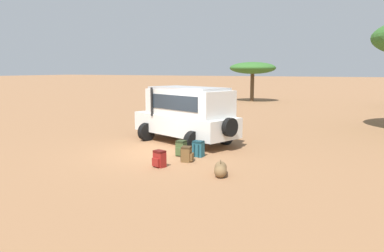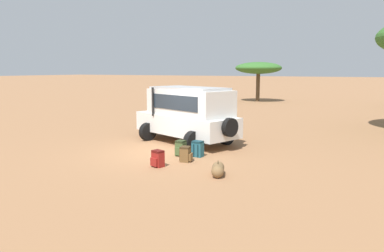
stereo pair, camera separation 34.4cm
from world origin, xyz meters
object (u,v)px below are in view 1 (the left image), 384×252
Objects in this scene: backpack_beside_front_wheel at (187,154)px; acacia_tree_far_left at (253,68)px; safari_vehicle at (187,113)px; duffel_bag_low_black_case at (221,169)px; backpack_near_rear_wheel at (198,149)px; backpack_outermost at (181,148)px; backpack_cluster_center at (159,159)px.

acacia_tree_far_left is at bearing 102.19° from backpack_beside_front_wheel.
duffel_bag_low_black_case is at bearing -51.63° from safari_vehicle.
backpack_beside_front_wheel is 0.12× the size of acacia_tree_far_left.
safari_vehicle is 6.32× the size of duffel_bag_low_black_case.
safari_vehicle is 10.13× the size of backpack_beside_front_wheel.
safari_vehicle is 22.49m from acacia_tree_far_left.
backpack_near_rear_wheel is 0.66m from backpack_outermost.
duffel_bag_low_black_case is at bearing -37.87° from backpack_outermost.
acacia_tree_far_left is at bearing 102.70° from backpack_near_rear_wheel.
duffel_bag_low_black_case is at bearing -74.78° from acacia_tree_far_left.
acacia_tree_far_left reaches higher than duffel_bag_low_black_case.
backpack_outermost is 0.67× the size of duffel_bag_low_black_case.
backpack_cluster_center is 0.12× the size of acacia_tree_far_left.
acacia_tree_far_left is (-5.46, 24.21, 3.01)m from backpack_near_rear_wheel.
backpack_outermost is (0.94, -2.31, -1.01)m from safari_vehicle.
safari_vehicle is at bearing 128.37° from duffel_bag_low_black_case.
backpack_beside_front_wheel is 1.15m from backpack_cluster_center.
safari_vehicle is at bearing 117.08° from backpack_beside_front_wheel.
backpack_beside_front_wheel is 0.87m from backpack_near_rear_wheel.
acacia_tree_far_left is (-3.87, 22.06, 2.00)m from safari_vehicle.
safari_vehicle is 4.32m from backpack_cluster_center.
safari_vehicle is 9.46× the size of backpack_outermost.
backpack_near_rear_wheel reaches higher than backpack_cluster_center.
backpack_outermost is (-0.64, -0.16, -0.01)m from backpack_near_rear_wheel.
backpack_outermost is (-0.60, 0.71, 0.02)m from backpack_beside_front_wheel.
backpack_beside_front_wheel is 25.84m from acacia_tree_far_left.
backpack_near_rear_wheel is at bearing 74.48° from backpack_cluster_center.
backpack_near_rear_wheel is at bearing -53.61° from safari_vehicle.
acacia_tree_far_left is at bearing 101.18° from backpack_outermost.
duffel_bag_low_black_case is (1.70, -1.08, -0.07)m from backpack_beside_front_wheel.
backpack_near_rear_wheel reaches higher than backpack_beside_front_wheel.
duffel_bag_low_black_case is at bearing -0.92° from backpack_cluster_center.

